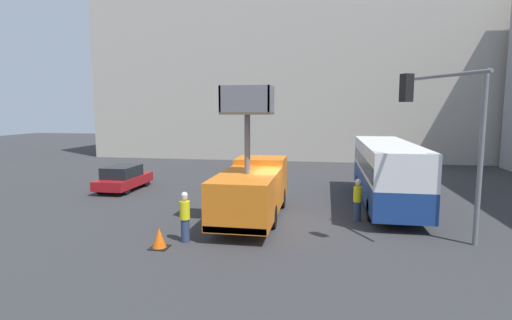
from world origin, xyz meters
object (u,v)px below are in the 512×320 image
(road_worker_directing, at_px, (358,200))
(parked_car_curbside, at_px, (123,178))
(traffic_light_pole, at_px, (457,128))
(road_worker_near_truck, at_px, (185,217))
(traffic_cone_near_truck, at_px, (159,238))
(city_bus, at_px, (386,169))
(utility_truck, at_px, (252,187))

(road_worker_directing, height_order, parked_car_curbside, road_worker_directing)
(traffic_light_pole, relative_size, road_worker_near_truck, 3.34)
(road_worker_near_truck, relative_size, parked_car_curbside, 0.44)
(road_worker_near_truck, bearing_deg, parked_car_curbside, 159.00)
(traffic_light_pole, bearing_deg, parked_car_curbside, 155.10)
(traffic_cone_near_truck, bearing_deg, city_bus, 42.92)
(utility_truck, height_order, traffic_cone_near_truck, utility_truck)
(utility_truck, relative_size, traffic_light_pole, 1.13)
(city_bus, relative_size, parked_car_curbside, 2.47)
(road_worker_near_truck, height_order, road_worker_directing, road_worker_near_truck)
(utility_truck, relative_size, road_worker_directing, 3.79)
(parked_car_curbside, bearing_deg, traffic_light_pole, -24.90)
(parked_car_curbside, bearing_deg, road_worker_near_truck, -50.50)
(utility_truck, height_order, road_worker_near_truck, utility_truck)
(road_worker_near_truck, bearing_deg, city_bus, 71.75)
(utility_truck, relative_size, road_worker_near_truck, 3.77)
(city_bus, xyz_separation_m, parked_car_curbside, (-15.42, 1.14, -1.13))
(city_bus, relative_size, traffic_cone_near_truck, 14.28)
(traffic_cone_near_truck, bearing_deg, utility_truck, 58.52)
(utility_truck, xyz_separation_m, traffic_cone_near_truck, (-2.62, -4.28, -1.12))
(road_worker_directing, xyz_separation_m, parked_car_curbside, (-13.73, 4.58, -0.19))
(traffic_light_pole, distance_m, road_worker_near_truck, 10.18)
(utility_truck, height_order, city_bus, utility_truck)
(traffic_light_pole, xyz_separation_m, road_worker_near_truck, (-9.58, -0.90, -3.34))
(road_worker_directing, relative_size, parked_car_curbside, 0.44)
(city_bus, xyz_separation_m, road_worker_directing, (-1.69, -3.44, -0.93))
(road_worker_near_truck, xyz_separation_m, parked_car_curbside, (-7.14, 8.66, -0.20))
(road_worker_directing, bearing_deg, traffic_light_pole, 0.74)
(city_bus, distance_m, road_worker_near_truck, 11.23)
(utility_truck, distance_m, road_worker_near_truck, 4.00)
(traffic_cone_near_truck, bearing_deg, road_worker_directing, 33.95)
(utility_truck, xyz_separation_m, city_bus, (6.35, 4.06, 0.42))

